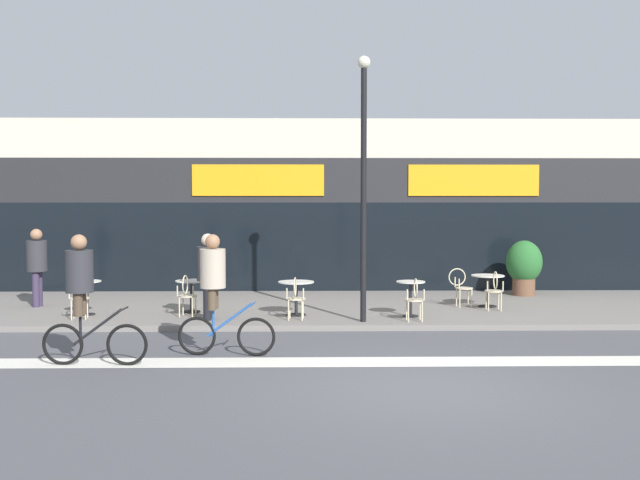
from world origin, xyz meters
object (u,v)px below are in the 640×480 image
object	(u,v)px
lamp_post	(364,170)
cyclist_1	(216,285)
cafe_chair_2_near	(295,295)
cyclist_0	(83,289)
bistro_table_0	(87,291)
bistro_table_3	(411,292)
bistro_table_2	(296,291)
planter_pot	(524,265)
cafe_chair_4_side	(461,285)
pedestrian_near_end	(208,269)
cafe_chair_3_near	(415,296)
pedestrian_far_end	(37,261)
cafe_chair_1_near	(187,293)
cafe_chair_0_near	(79,295)
cafe_chair_4_near	(494,288)
bistro_table_1	(191,289)
bistro_table_4	(488,284)

from	to	relation	value
lamp_post	cyclist_1	xyz separation A→B (m)	(-2.68, -2.66, -2.02)
cafe_chair_2_near	cyclist_0	bearing A→B (deg)	141.54
bistro_table_0	bistro_table_3	bearing A→B (deg)	-3.02
bistro_table_2	planter_pot	bearing A→B (deg)	28.52
cafe_chair_2_near	cafe_chair_4_side	distance (m)	4.22
bistro_table_0	cafe_chair_2_near	world-z (taller)	cafe_chair_2_near
cafe_chair_4_side	pedestrian_near_end	size ratio (longest dim) A/B	0.50
cafe_chair_3_near	pedestrian_far_end	size ratio (longest dim) A/B	0.50
cafe_chair_1_near	bistro_table_0	bearing A→B (deg)	88.84
cafe_chair_0_near	cafe_chair_1_near	xyz separation A→B (m)	(2.18, 0.34, 0.00)
cafe_chair_1_near	cafe_chair_4_near	bearing A→B (deg)	-77.64
cafe_chair_3_near	cafe_chair_4_side	xyz separation A→B (m)	(1.37, 2.03, 0.00)
planter_pot	cafe_chair_2_near	bearing A→B (deg)	-147.00
bistro_table_3	cyclist_0	distance (m)	7.01
cyclist_1	pedestrian_far_end	world-z (taller)	cyclist_1
bistro_table_0	cafe_chair_0_near	size ratio (longest dim) A/B	0.82
bistro_table_0	cyclist_1	distance (m)	4.90
cafe_chair_2_near	cafe_chair_3_near	distance (m)	2.45
cafe_chair_2_near	cafe_chair_4_near	xyz separation A→B (m)	(4.43, 1.18, 0.00)
lamp_post	pedestrian_near_end	size ratio (longest dim) A/B	3.00
cafe_chair_4_side	cafe_chair_4_near	bearing A→B (deg)	-49.14
bistro_table_1	cafe_chair_4_side	size ratio (longest dim) A/B	0.79
bistro_table_2	pedestrian_near_end	world-z (taller)	pedestrian_near_end
cafe_chair_0_near	cafe_chair_4_near	bearing A→B (deg)	-91.01
cafe_chair_2_near	planter_pot	world-z (taller)	planter_pot
bistro_table_0	cafe_chair_0_near	world-z (taller)	cafe_chair_0_near
planter_pot	cyclist_0	distance (m)	11.78
cafe_chair_3_near	planter_pot	distance (m)	5.30
bistro_table_2	cyclist_1	size ratio (longest dim) A/B	0.38
bistro_table_2	cafe_chair_2_near	distance (m)	0.63
cafe_chair_0_near	pedestrian_far_end	distance (m)	2.50
cafe_chair_3_near	bistro_table_3	bearing A→B (deg)	0.00
bistro_table_2	cafe_chair_2_near	world-z (taller)	cafe_chair_2_near
planter_pot	bistro_table_2	bearing A→B (deg)	-151.48
bistro_table_4	cafe_chair_4_side	distance (m)	0.63
bistro_table_3	planter_pot	distance (m)	4.84
cafe_chair_2_near	lamp_post	bearing A→B (deg)	-94.66
cafe_chair_4_near	lamp_post	xyz separation A→B (m)	(-3.05, -1.40, 2.57)
bistro_table_3	cafe_chair_1_near	xyz separation A→B (m)	(-4.77, 0.08, -0.01)
cafe_chair_0_near	bistro_table_4	bearing A→B (deg)	-87.10
bistro_table_2	cafe_chair_3_near	bearing A→B (deg)	-19.27
bistro_table_1	cafe_chair_2_near	size ratio (longest dim) A/B	0.79
bistro_table_3	cafe_chair_1_near	distance (m)	4.77
cyclist_0	cafe_chair_2_near	bearing A→B (deg)	50.29
bistro_table_4	cafe_chair_4_near	xyz separation A→B (m)	(-0.00, -0.63, -0.01)
bistro_table_2	bistro_table_3	distance (m)	2.45
bistro_table_0	bistro_table_2	size ratio (longest dim) A/B	0.96
bistro_table_0	cafe_chair_4_near	xyz separation A→B (m)	(8.95, 0.42, -0.00)
cafe_chair_0_near	pedestrian_near_end	xyz separation A→B (m)	(2.69, -0.06, 0.55)
bistro_table_2	cafe_chair_4_side	bearing A→B (deg)	17.21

